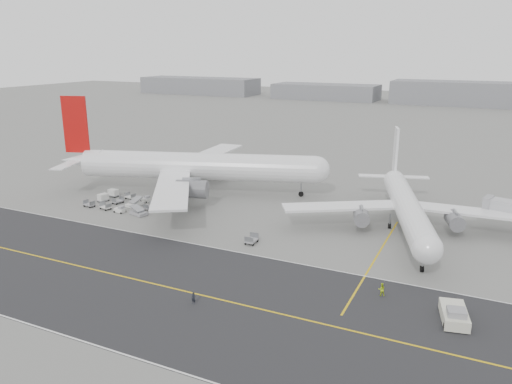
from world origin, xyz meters
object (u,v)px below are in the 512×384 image
at_px(airliner_a, 192,166).
at_px(ground_crew_b, 382,289).
at_px(airliner_b, 406,206).
at_px(pushback_tug, 454,315).
at_px(ground_crew_a, 194,298).

xyz_separation_m(airliner_a, ground_crew_b, (51.77, -32.97, -5.52)).
relative_size(airliner_b, pushback_tug, 5.50).
bearing_deg(ground_crew_a, airliner_b, 64.78).
bearing_deg(airliner_a, ground_crew_b, -140.26).
xyz_separation_m(airliner_a, pushback_tug, (61.48, -35.95, -5.51)).
relative_size(airliner_a, ground_crew_a, 36.98).
bearing_deg(ground_crew_b, pushback_tug, 140.13).
xyz_separation_m(airliner_b, pushback_tug, (11.27, -31.55, -3.77)).
distance_m(airliner_a, ground_crew_a, 55.02).
bearing_deg(airliner_b, airliner_a, 157.83).
relative_size(airliner_b, ground_crew_a, 27.03).
distance_m(airliner_a, ground_crew_b, 61.62).
bearing_deg(airliner_b, ground_crew_a, -133.67).
height_order(pushback_tug, ground_crew_b, pushback_tug).
height_order(airliner_b, pushback_tug, airliner_b).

